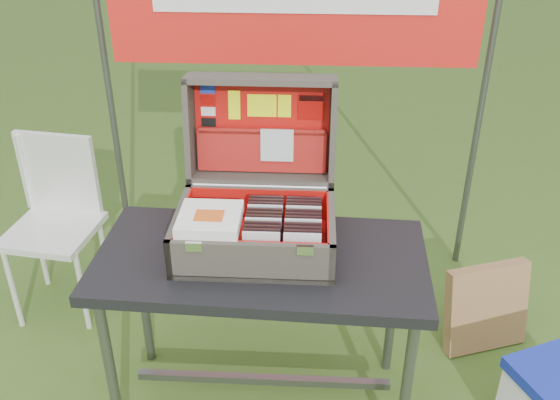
# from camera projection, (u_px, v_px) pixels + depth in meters

# --- Properties ---
(table) EXTENTS (1.12, 0.59, 0.69)m
(table) POSITION_uv_depth(u_px,v_px,m) (262.00, 334.00, 2.23)
(table) COLOR black
(table) RESTS_ON ground
(table_top) EXTENTS (1.12, 0.59, 0.04)m
(table_top) POSITION_uv_depth(u_px,v_px,m) (261.00, 260.00, 2.07)
(table_top) COLOR black
(table_top) RESTS_ON ground
(table_leg_fl) EXTENTS (0.04, 0.04, 0.65)m
(table_leg_fl) POSITION_uv_depth(u_px,v_px,m) (112.00, 377.00, 2.08)
(table_leg_fl) COLOR #59595B
(table_leg_fl) RESTS_ON ground
(table_leg_fr) EXTENTS (0.04, 0.04, 0.65)m
(table_leg_fr) POSITION_uv_depth(u_px,v_px,m) (406.00, 389.00, 2.03)
(table_leg_fr) COLOR #59595B
(table_leg_fr) RESTS_ON ground
(table_leg_bl) EXTENTS (0.04, 0.04, 0.65)m
(table_leg_bl) POSITION_uv_depth(u_px,v_px,m) (143.00, 296.00, 2.45)
(table_leg_bl) COLOR #59595B
(table_leg_bl) RESTS_ON ground
(table_leg_br) EXTENTS (0.04, 0.04, 0.65)m
(table_leg_br) POSITION_uv_depth(u_px,v_px,m) (393.00, 305.00, 2.40)
(table_leg_br) COLOR #59595B
(table_leg_br) RESTS_ON ground
(table_brace) EXTENTS (0.95, 0.03, 0.03)m
(table_brace) POSITION_uv_depth(u_px,v_px,m) (263.00, 379.00, 2.34)
(table_brace) COLOR #59595B
(table_brace) RESTS_ON ground
(suitcase) EXTENTS (0.52, 0.53, 0.50)m
(suitcase) POSITION_uv_depth(u_px,v_px,m) (256.00, 175.00, 2.02)
(suitcase) COLOR #635C4F
(suitcase) RESTS_ON table
(suitcase_base_bottom) EXTENTS (0.52, 0.37, 0.02)m
(suitcase_base_bottom) POSITION_uv_depth(u_px,v_px,m) (256.00, 247.00, 2.09)
(suitcase_base_bottom) COLOR #635C4F
(suitcase_base_bottom) RESTS_ON table_top
(suitcase_base_wall_front) EXTENTS (0.52, 0.02, 0.14)m
(suitcase_base_wall_front) POSITION_uv_depth(u_px,v_px,m) (250.00, 263.00, 1.91)
(suitcase_base_wall_front) COLOR #635C4F
(suitcase_base_wall_front) RESTS_ON table_top
(suitcase_base_wall_back) EXTENTS (0.52, 0.02, 0.14)m
(suitcase_base_wall_back) POSITION_uv_depth(u_px,v_px,m) (260.00, 205.00, 2.21)
(suitcase_base_wall_back) COLOR #635C4F
(suitcase_base_wall_back) RESTS_ON table_top
(suitcase_base_wall_left) EXTENTS (0.02, 0.37, 0.14)m
(suitcase_base_wall_left) POSITION_uv_depth(u_px,v_px,m) (180.00, 230.00, 2.07)
(suitcase_base_wall_left) COLOR #635C4F
(suitcase_base_wall_left) RESTS_ON table_top
(suitcase_base_wall_right) EXTENTS (0.02, 0.37, 0.14)m
(suitcase_base_wall_right) POSITION_uv_depth(u_px,v_px,m) (331.00, 234.00, 2.05)
(suitcase_base_wall_right) COLOR #635C4F
(suitcase_base_wall_right) RESTS_ON table_top
(suitcase_liner_floor) EXTENTS (0.48, 0.33, 0.01)m
(suitcase_liner_floor) POSITION_uv_depth(u_px,v_px,m) (255.00, 243.00, 2.08)
(suitcase_liner_floor) COLOR red
(suitcase_liner_floor) RESTS_ON suitcase_base_bottom
(suitcase_latch_left) EXTENTS (0.05, 0.01, 0.03)m
(suitcase_latch_left) POSITION_uv_depth(u_px,v_px,m) (194.00, 247.00, 1.88)
(suitcase_latch_left) COLOR silver
(suitcase_latch_left) RESTS_ON suitcase_base_wall_front
(suitcase_latch_right) EXTENTS (0.05, 0.01, 0.03)m
(suitcase_latch_right) POSITION_uv_depth(u_px,v_px,m) (305.00, 250.00, 1.86)
(suitcase_latch_right) COLOR silver
(suitcase_latch_right) RESTS_ON suitcase_base_wall_front
(suitcase_hinge) EXTENTS (0.47, 0.02, 0.02)m
(suitcase_hinge) POSITION_uv_depth(u_px,v_px,m) (260.00, 186.00, 2.19)
(suitcase_hinge) COLOR silver
(suitcase_hinge) RESTS_ON suitcase_base_wall_back
(suitcase_lid_back) EXTENTS (0.52, 0.07, 0.37)m
(suitcase_lid_back) POSITION_uv_depth(u_px,v_px,m) (262.00, 125.00, 2.24)
(suitcase_lid_back) COLOR #635C4F
(suitcase_lid_back) RESTS_ON suitcase_base_wall_back
(suitcase_lid_rim_far) EXTENTS (0.52, 0.14, 0.04)m
(suitcase_lid_rim_far) POSITION_uv_depth(u_px,v_px,m) (261.00, 79.00, 2.12)
(suitcase_lid_rim_far) COLOR #635C4F
(suitcase_lid_rim_far) RESTS_ON suitcase_lid_back
(suitcase_lid_rim_near) EXTENTS (0.52, 0.14, 0.04)m
(suitcase_lid_rim_near) POSITION_uv_depth(u_px,v_px,m) (261.00, 177.00, 2.25)
(suitcase_lid_rim_near) COLOR #635C4F
(suitcase_lid_rim_near) RESTS_ON suitcase_lid_back
(suitcase_lid_rim_left) EXTENTS (0.02, 0.19, 0.39)m
(suitcase_lid_rim_left) POSITION_uv_depth(u_px,v_px,m) (190.00, 128.00, 2.19)
(suitcase_lid_rim_left) COLOR #635C4F
(suitcase_lid_rim_left) RESTS_ON suitcase_lid_back
(suitcase_lid_rim_right) EXTENTS (0.02, 0.19, 0.39)m
(suitcase_lid_rim_right) POSITION_uv_depth(u_px,v_px,m) (333.00, 131.00, 2.17)
(suitcase_lid_rim_right) COLOR #635C4F
(suitcase_lid_rim_right) RESTS_ON suitcase_lid_back
(suitcase_lid_liner) EXTENTS (0.48, 0.05, 0.33)m
(suitcase_lid_liner) POSITION_uv_depth(u_px,v_px,m) (262.00, 126.00, 2.23)
(suitcase_lid_liner) COLOR red
(suitcase_lid_liner) RESTS_ON suitcase_lid_back
(suitcase_liner_wall_front) EXTENTS (0.48, 0.01, 0.12)m
(suitcase_liner_wall_front) POSITION_uv_depth(u_px,v_px,m) (250.00, 258.00, 1.91)
(suitcase_liner_wall_front) COLOR red
(suitcase_liner_wall_front) RESTS_ON suitcase_base_bottom
(suitcase_liner_wall_back) EXTENTS (0.48, 0.01, 0.12)m
(suitcase_liner_wall_back) POSITION_uv_depth(u_px,v_px,m) (259.00, 204.00, 2.20)
(suitcase_liner_wall_back) COLOR red
(suitcase_liner_wall_back) RESTS_ON suitcase_base_bottom
(suitcase_liner_wall_left) EXTENTS (0.01, 0.33, 0.12)m
(suitcase_liner_wall_left) POSITION_uv_depth(u_px,v_px,m) (184.00, 227.00, 2.07)
(suitcase_liner_wall_left) COLOR red
(suitcase_liner_wall_left) RESTS_ON suitcase_base_bottom
(suitcase_liner_wall_right) EXTENTS (0.01, 0.33, 0.12)m
(suitcase_liner_wall_right) POSITION_uv_depth(u_px,v_px,m) (327.00, 231.00, 2.04)
(suitcase_liner_wall_right) COLOR red
(suitcase_liner_wall_right) RESTS_ON suitcase_base_bottom
(suitcase_lid_pocket) EXTENTS (0.46, 0.05, 0.15)m
(suitcase_lid_pocket) POSITION_uv_depth(u_px,v_px,m) (262.00, 151.00, 2.24)
(suitcase_lid_pocket) COLOR #A21B16
(suitcase_lid_pocket) RESTS_ON suitcase_lid_liner
(suitcase_pocket_edge) EXTENTS (0.45, 0.02, 0.02)m
(suitcase_pocket_edge) POSITION_uv_depth(u_px,v_px,m) (262.00, 131.00, 2.21)
(suitcase_pocket_edge) COLOR #A21B16
(suitcase_pocket_edge) RESTS_ON suitcase_lid_pocket
(suitcase_pocket_cd) EXTENTS (0.12, 0.03, 0.12)m
(suitcase_pocket_cd) POSITION_uv_depth(u_px,v_px,m) (277.00, 145.00, 2.21)
(suitcase_pocket_cd) COLOR silver
(suitcase_pocket_cd) RESTS_ON suitcase_lid_pocket
(lid_sticker_cc_a) EXTENTS (0.05, 0.01, 0.03)m
(lid_sticker_cc_a) POSITION_uv_depth(u_px,v_px,m) (207.00, 89.00, 2.18)
(lid_sticker_cc_a) COLOR #1933B2
(lid_sticker_cc_a) RESTS_ON suitcase_lid_liner
(lid_sticker_cc_b) EXTENTS (0.05, 0.01, 0.03)m
(lid_sticker_cc_b) POSITION_uv_depth(u_px,v_px,m) (208.00, 100.00, 2.20)
(lid_sticker_cc_b) COLOR #A10603
(lid_sticker_cc_b) RESTS_ON suitcase_lid_liner
(lid_sticker_cc_c) EXTENTS (0.05, 0.01, 0.03)m
(lid_sticker_cc_c) POSITION_uv_depth(u_px,v_px,m) (208.00, 111.00, 2.21)
(lid_sticker_cc_c) COLOR white
(lid_sticker_cc_c) RESTS_ON suitcase_lid_liner
(lid_sticker_cc_d) EXTENTS (0.05, 0.01, 0.03)m
(lid_sticker_cc_d) POSITION_uv_depth(u_px,v_px,m) (209.00, 122.00, 2.22)
(lid_sticker_cc_d) COLOR black
(lid_sticker_cc_d) RESTS_ON suitcase_lid_liner
(lid_card_neon_tall) EXTENTS (0.04, 0.02, 0.10)m
(lid_card_neon_tall) POSITION_uv_depth(u_px,v_px,m) (234.00, 105.00, 2.20)
(lid_card_neon_tall) COLOR #EEFE0F
(lid_card_neon_tall) RESTS_ON suitcase_lid_liner
(lid_card_neon_main) EXTENTS (0.10, 0.01, 0.08)m
(lid_card_neon_main) POSITION_uv_depth(u_px,v_px,m) (262.00, 106.00, 2.19)
(lid_card_neon_main) COLOR #EEFE0F
(lid_card_neon_main) RESTS_ON suitcase_lid_liner
(lid_card_neon_small) EXTENTS (0.05, 0.01, 0.08)m
(lid_card_neon_small) POSITION_uv_depth(u_px,v_px,m) (284.00, 106.00, 2.19)
(lid_card_neon_small) COLOR #EEFE0F
(lid_card_neon_small) RESTS_ON suitcase_lid_liner
(lid_sticker_band) EXTENTS (0.09, 0.02, 0.09)m
(lid_sticker_band) POSITION_uv_depth(u_px,v_px,m) (311.00, 107.00, 2.18)
(lid_sticker_band) COLOR #A10603
(lid_sticker_band) RESTS_ON suitcase_lid_liner
(lid_sticker_band_bar) EXTENTS (0.08, 0.01, 0.02)m
(lid_sticker_band_bar) POSITION_uv_depth(u_px,v_px,m) (311.00, 98.00, 2.17)
(lid_sticker_band_bar) COLOR black
(lid_sticker_band_bar) RESTS_ON suitcase_lid_liner
(cd_left_0) EXTENTS (0.12, 0.01, 0.13)m
(cd_left_0) POSITION_uv_depth(u_px,v_px,m) (261.00, 250.00, 1.92)
(cd_left_0) COLOR silver
(cd_left_0) RESTS_ON suitcase_liner_floor
(cd_left_1) EXTENTS (0.12, 0.01, 0.13)m
(cd_left_1) POSITION_uv_depth(u_px,v_px,m) (262.00, 247.00, 1.94)
(cd_left_1) COLOR black
(cd_left_1) RESTS_ON suitcase_liner_floor
(cd_left_2) EXTENTS (0.12, 0.01, 0.13)m
(cd_left_2) POSITION_uv_depth(u_px,v_px,m) (262.00, 243.00, 1.96)
(cd_left_2) COLOR black
(cd_left_2) RESTS_ON suitcase_liner_floor
(cd_left_3) EXTENTS (0.12, 0.01, 0.13)m
(cd_left_3) POSITION_uv_depth(u_px,v_px,m) (263.00, 240.00, 1.98)
(cd_left_3) COLOR black
(cd_left_3) RESTS_ON suitcase_liner_floor
(cd_left_4) EXTENTS (0.12, 0.01, 0.13)m
(cd_left_4) POSITION_uv_depth(u_px,v_px,m) (264.00, 236.00, 2.00)
(cd_left_4) COLOR silver
(cd_left_4) RESTS_ON suitcase_liner_floor
(cd_left_5) EXTENTS (0.12, 0.01, 0.13)m
(cd_left_5) POSITION_uv_depth(u_px,v_px,m) (264.00, 233.00, 2.01)
(cd_left_5) COLOR black
(cd_left_5) RESTS_ON suitcase_liner_floor
(cd_left_6) EXTENTS (0.12, 0.01, 0.13)m
(cd_left_6) POSITION_uv_depth(u_px,v_px,m) (265.00, 229.00, 2.03)
(cd_left_6) COLOR black
(cd_left_6) RESTS_ON suitcase_liner_floor
(cd_left_7) EXTENTS (0.12, 0.01, 0.13)m
(cd_left_7) POSITION_uv_depth(u_px,v_px,m) (265.00, 226.00, 2.05)
(cd_left_7) COLOR black
(cd_left_7) RESTS_ON suitcase_liner_floor
(cd_left_8) EXTENTS (0.12, 0.01, 0.13)m
(cd_left_8) POSITION_uv_depth(u_px,v_px,m) (265.00, 223.00, 2.07)
(cd_left_8) COLOR silver
(cd_left_8) RESTS_ON suitcase_liner_floor
(cd_left_9) EXTENTS (0.12, 0.01, 0.13)m
(cd_left_9) POSITION_uv_depth(u_px,v_px,m) (266.00, 219.00, 2.08)
(cd_left_9) COLOR black
(cd_left_9) RESTS_ON suitcase_liner_floor
(cd_left_10) EXTENTS (0.12, 0.01, 0.13)m
(cd_left_10) POSITION_uv_depth(u_px,v_px,m) (266.00, 216.00, 2.10)
(cd_left_10) COLOR black
(cd_left_10) RESTS_ON suitcase_liner_floor
(cd_left_11) EXTENTS (0.12, 0.01, 0.13)m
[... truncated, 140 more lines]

